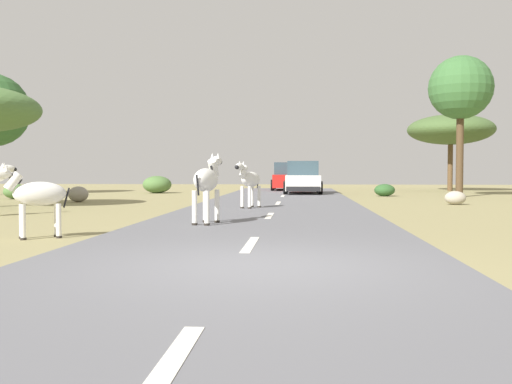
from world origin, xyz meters
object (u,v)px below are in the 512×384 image
at_px(bush_1, 16,192).
at_px(rock_0, 455,198).
at_px(bush_0, 385,190).
at_px(tree_1, 451,130).
at_px(car_1, 303,179).
at_px(zebra_0, 249,180).
at_px(zebra_1, 35,195).
at_px(rock_2, 78,194).
at_px(zebra_3, 207,181).
at_px(tree_7, 461,89).
at_px(bush_2, 157,185).
at_px(car_0, 288,177).

bearing_deg(bush_1, rock_0, -8.61).
bearing_deg(bush_0, tree_1, 56.24).
relative_size(car_1, rock_0, 5.54).
relative_size(zebra_0, zebra_1, 1.12).
height_order(zebra_0, tree_1, tree_1).
relative_size(zebra_0, rock_2, 1.89).
xyz_separation_m(zebra_3, bush_0, (6.37, 15.55, -0.74)).
height_order(zebra_3, rock_0, zebra_3).
height_order(tree_1, tree_7, tree_7).
bearing_deg(bush_2, zebra_0, -63.68).
bearing_deg(bush_1, car_1, 25.65).
height_order(zebra_1, rock_0, zebra_1).
bearing_deg(tree_7, bush_1, -170.22).
bearing_deg(tree_1, zebra_0, -121.81).
height_order(tree_1, bush_2, tree_1).
bearing_deg(tree_7, bush_2, 167.53).
bearing_deg(zebra_1, tree_7, -67.95).
relative_size(tree_7, rock_2, 8.27).
bearing_deg(zebra_1, car_1, -46.50).
xyz_separation_m(zebra_3, bush_2, (-5.94, 18.49, -0.55)).
distance_m(zebra_1, rock_0, 15.71).
distance_m(car_1, tree_7, 9.12).
relative_size(zebra_3, car_0, 0.40).
xyz_separation_m(bush_1, bush_2, (4.66, 7.02, 0.15)).
bearing_deg(rock_0, bush_1, 171.39).
height_order(zebra_1, rock_2, zebra_1).
bearing_deg(car_1, tree_1, -148.75).
bearing_deg(tree_7, zebra_3, -123.30).
distance_m(car_1, bush_0, 4.61).
bearing_deg(bush_1, zebra_1, -61.31).
relative_size(bush_1, rock_2, 1.37).
bearing_deg(bush_0, tree_7, -9.08).
bearing_deg(rock_0, car_0, 115.06).
relative_size(tree_1, bush_2, 3.27).
distance_m(zebra_3, tree_1, 26.20).
xyz_separation_m(zebra_1, rock_0, (10.78, 11.41, -0.57)).
relative_size(zebra_3, bush_0, 1.72).
relative_size(bush_0, bush_1, 0.90).
height_order(tree_1, rock_2, tree_1).
distance_m(car_0, tree_7, 12.29).
bearing_deg(zebra_1, rock_2, -13.93).
bearing_deg(car_0, rock_0, -65.58).
height_order(zebra_0, car_0, car_0).
distance_m(bush_1, bush_2, 8.42).
bearing_deg(rock_2, zebra_0, -27.67).
distance_m(car_1, rock_0, 10.65).
distance_m(zebra_1, zebra_3, 3.94).
relative_size(zebra_3, rock_0, 2.24).
distance_m(car_1, bush_1, 14.32).
bearing_deg(zebra_0, zebra_1, 90.45).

